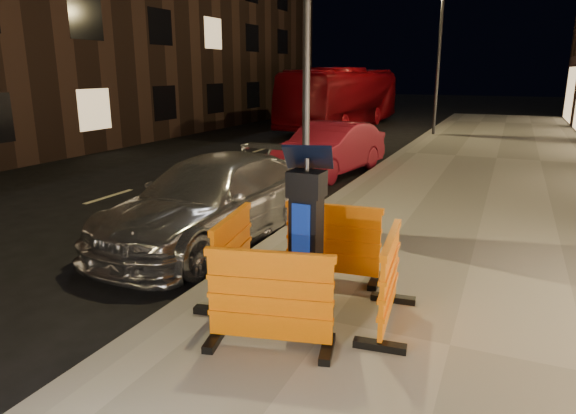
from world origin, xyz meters
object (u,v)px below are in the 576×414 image
at_px(barrier_back, 333,242).
at_px(car_silver, 214,240).
at_px(barrier_front, 270,300).
at_px(bus_doubledecker, 342,127).
at_px(barrier_bldgside, 389,280).
at_px(parking_kiosk, 306,234).
at_px(barrier_kerbside, 233,255).
at_px(car_red, 329,174).

xyz_separation_m(barrier_back, car_silver, (-2.49, 1.10, -0.65)).
bearing_deg(car_silver, barrier_front, -44.86).
bearing_deg(bus_doubledecker, barrier_front, -70.92).
bearing_deg(barrier_bldgside, parking_kiosk, 84.22).
height_order(barrier_back, barrier_bldgside, same).
height_order(barrier_back, car_silver, barrier_back).
distance_m(barrier_kerbside, car_silver, 2.64).
distance_m(barrier_kerbside, barrier_bldgside, 1.90).
relative_size(parking_kiosk, car_silver, 0.37).
distance_m(barrier_back, barrier_kerbside, 1.34).
relative_size(barrier_front, bus_doubledecker, 0.12).
bearing_deg(parking_kiosk, barrier_bldgside, -7.78).
height_order(barrier_front, car_red, barrier_front).
relative_size(parking_kiosk, bus_doubledecker, 0.17).
relative_size(barrier_front, car_red, 0.30).
relative_size(barrier_front, barrier_bldgside, 1.00).
distance_m(parking_kiosk, car_silver, 3.39).
distance_m(parking_kiosk, barrier_back, 1.03).
height_order(parking_kiosk, car_red, parking_kiosk).
bearing_deg(parking_kiosk, bus_doubledecker, 98.72).
bearing_deg(barrier_front, bus_doubledecker, 93.02).
height_order(barrier_kerbside, bus_doubledecker, bus_doubledecker).
distance_m(barrier_back, car_silver, 2.79).
xyz_separation_m(parking_kiosk, bus_doubledecker, (-5.97, 20.16, -1.05)).
bearing_deg(barrier_kerbside, barrier_back, -54.78).
distance_m(barrier_bldgside, bus_doubledecker, 21.33).
distance_m(barrier_front, car_red, 9.65).
height_order(barrier_front, barrier_back, same).
xyz_separation_m(barrier_kerbside, car_red, (-1.63, 8.32, -0.65)).
xyz_separation_m(barrier_front, barrier_kerbside, (-0.95, 0.95, 0.00)).
bearing_deg(barrier_front, barrier_bldgside, 32.22).
bearing_deg(barrier_back, car_silver, 151.40).
xyz_separation_m(parking_kiosk, barrier_bldgside, (0.95, 0.00, -0.40)).
relative_size(barrier_bldgside, car_silver, 0.27).
bearing_deg(car_silver, car_red, 96.34).
xyz_separation_m(car_silver, car_red, (-0.09, 6.28, 0.00)).
relative_size(barrier_bldgside, car_red, 0.30).
height_order(barrier_bldgside, car_red, barrier_bldgside).
height_order(barrier_bldgside, car_silver, barrier_bldgside).
xyz_separation_m(car_silver, bus_doubledecker, (-3.49, 18.11, 0.00)).
bearing_deg(parking_kiosk, car_silver, 132.74).
xyz_separation_m(barrier_front, bus_doubledecker, (-5.97, 21.11, -0.65)).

